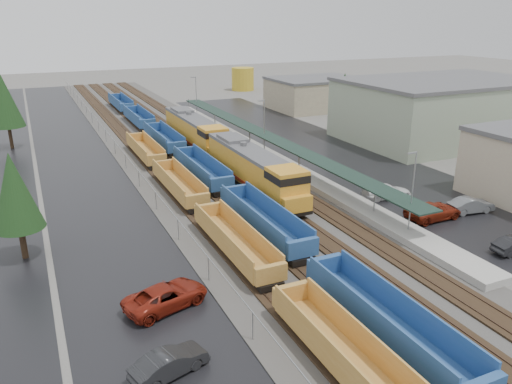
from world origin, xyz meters
The scene contains 21 objects.
ballast_strip centered at (0.00, 60.00, 0.04)m, with size 20.00×160.00×0.08m, color #302D2B.
trackbed centered at (0.00, 60.00, 0.16)m, with size 14.60×160.00×0.22m.
west_parking_lot centered at (-15.00, 60.00, 0.01)m, with size 10.00×160.00×0.02m, color black.
east_commuter_lot centered at (19.00, 50.00, 0.01)m, with size 16.00×100.00×0.02m, color black.
station_platform centered at (9.50, 50.01, 0.73)m, with size 3.00×80.00×8.00m.
chainlink_fence centered at (-9.50, 58.44, 1.61)m, with size 0.08×160.04×2.02m.
industrial_buildings centered at (37.76, 45.85, 4.25)m, with size 32.52×75.30×9.50m.
distant_hills centered at (44.79, 210.68, 0.00)m, with size 301.00×140.00×25.20m.
tree_west_near centered at (-22.00, 30.00, 5.82)m, with size 3.96×3.96×9.00m.
tree_west_far centered at (-23.00, 70.00, 7.12)m, with size 4.84×4.84×11.00m.
tree_east centered at (28.00, 58.00, 6.47)m, with size 4.40×4.40×10.00m.
locomotive_lead centered at (2.00, 36.98, 2.62)m, with size 3.33×21.96×4.97m.
locomotive_trail centered at (2.00, 57.98, 2.62)m, with size 3.33×21.96×4.97m.
well_string_yellow centered at (-6.00, 23.32, 1.14)m, with size 2.56×79.68×2.27m.
well_string_blue centered at (-2.00, 43.71, 1.22)m, with size 2.81×120.21×2.49m.
storage_tank centered at (32.85, 111.83, 2.94)m, with size 5.88×5.88×5.88m, color gold.
parked_car_west_b centered at (-14.98, 11.12, 0.74)m, with size 4.50×1.57×1.48m, color black.
parked_car_west_c centered at (-13.33, 17.89, 0.82)m, with size 5.92×2.73×1.64m, color maroon.
parked_car_east_b centered at (14.64, 22.34, 0.81)m, with size 5.82×2.68×1.62m, color maroon.
parked_car_east_c centered at (14.22, 28.91, 0.79)m, with size 5.45×2.21×1.58m, color white.
parked_car_east_e centered at (19.26, 21.98, 0.79)m, with size 4.80×1.67×1.58m, color slate.
Camera 1 is at (-20.17, -11.64, 18.97)m, focal length 35.00 mm.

